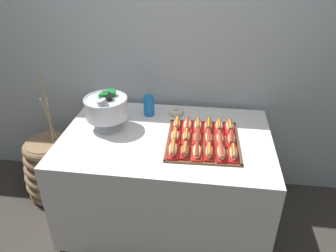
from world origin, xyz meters
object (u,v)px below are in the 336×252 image
hot_dog_1 (185,150)px  hot_dog_16 (219,126)px  hot_dog_0 (173,149)px  hot_dog_17 (230,127)px  hot_dog_2 (197,151)px  hot_dog_4 (221,152)px  hot_dog_7 (186,137)px  donut (176,111)px  hot_dog_5 (233,153)px  hot_dog_14 (198,125)px  hot_dog_12 (177,124)px  floor_vase (52,169)px  hot_dog_3 (209,152)px  hot_dog_6 (175,136)px  hot_dog_8 (197,137)px  hot_dog_11 (231,139)px  cup_stack (149,106)px  serving_tray (203,141)px  hot_dog_13 (187,125)px  punch_bowl (106,107)px  hot_dog_15 (208,126)px  hot_dog_10 (220,138)px  hot_dog_9 (209,138)px  buffet_table (166,176)px

hot_dog_1 → hot_dog_16: size_ratio=0.97×
hot_dog_0 → hot_dog_16: 0.45m
hot_dog_17 → hot_dog_2: bearing=-122.2°
hot_dog_1 → hot_dog_4: 0.23m
hot_dog_7 → donut: hot_dog_7 is taller
hot_dog_5 → hot_dog_14: 0.40m
hot_dog_12 → hot_dog_14: (0.15, 0.01, -0.00)m
floor_vase → hot_dog_3: size_ratio=6.77×
hot_dog_5 → hot_dog_6: size_ratio=1.03×
hot_dog_8 → hot_dog_12: same height
hot_dog_8 → hot_dog_11: hot_dog_11 is taller
hot_dog_3 → hot_dog_6: (-0.23, 0.16, -0.00)m
hot_dog_11 → hot_dog_16: size_ratio=1.04×
hot_dog_4 → hot_dog_14: hot_dog_4 is taller
hot_dog_12 → cup_stack: 0.30m
hot_dog_3 → hot_dog_5: bearing=2.1°
hot_dog_11 → serving_tray: bearing=-177.9°
hot_dog_13 → hot_dog_14: bearing=2.1°
serving_tray → punch_bowl: size_ratio=1.77×
hot_dog_5 → hot_dog_16: (-0.09, 0.33, 0.00)m
hot_dog_6 → hot_dog_13: (0.07, 0.17, -0.00)m
hot_dog_5 → hot_dog_8: bearing=145.8°
hot_dog_5 → hot_dog_7: same height
floor_vase → hot_dog_13: (1.13, -0.03, 0.53)m
hot_dog_4 → floor_vase: bearing=165.5°
hot_dog_1 → donut: 0.56m
floor_vase → hot_dog_15: (1.28, -0.03, 0.53)m
hot_dog_6 → hot_dog_16: bearing=30.9°
hot_dog_6 → cup_stack: size_ratio=1.05×
hot_dog_0 → hot_dog_2: hot_dog_0 is taller
hot_dog_11 → hot_dog_3: bearing=-130.2°
hot_dog_0 → hot_dog_6: (-0.01, 0.16, -0.00)m
hot_dog_1 → cup_stack: size_ratio=1.00×
hot_dog_10 → hot_dog_15: size_ratio=0.97×
hot_dog_4 → hot_dog_9: size_ratio=0.99×
hot_dog_2 → hot_dog_14: bearing=92.1°
hot_dog_16 → punch_bowl: size_ratio=0.52×
hot_dog_8 → serving_tray: bearing=2.1°
hot_dog_13 → hot_dog_16: 0.23m
hot_dog_8 → hot_dog_7: bearing=-177.9°
hot_dog_3 → cup_stack: cup_stack is taller
cup_stack → hot_dog_1: bearing=-57.5°
hot_dog_2 → hot_dog_6: 0.22m
buffet_table → serving_tray: bearing=-10.8°
hot_dog_0 → cup_stack: cup_stack is taller
hot_dog_4 → hot_dog_8: hot_dog_4 is taller
buffet_table → hot_dog_7: (0.14, -0.05, 0.39)m
hot_dog_1 → cup_stack: cup_stack is taller
cup_stack → hot_dog_3: bearing=-46.7°
hot_dog_15 → hot_dog_11: bearing=-45.7°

